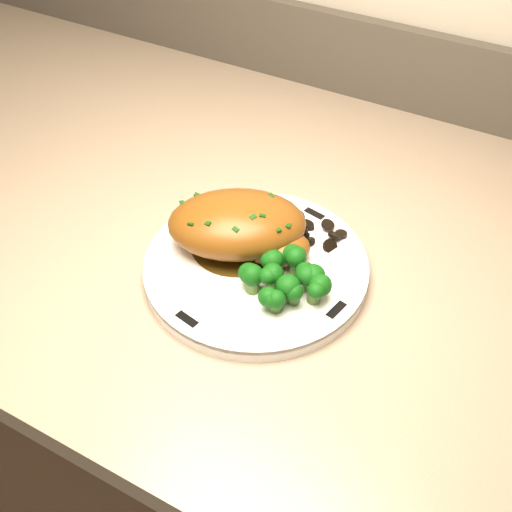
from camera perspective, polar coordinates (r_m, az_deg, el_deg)
The scene contains 10 objects.
counter at distance 1.34m, azimuth -17.57°, elevation -5.33°, with size 2.17×0.71×1.06m.
plate at distance 0.70m, azimuth -0.00°, elevation -1.06°, with size 0.25×0.25×0.02m, color white.
rim_accent_0 at distance 0.76m, azimuth 5.21°, elevation 3.76°, with size 0.03×0.01×0.00m, color black.
rim_accent_1 at distance 0.75m, azimuth -6.21°, elevation 3.14°, with size 0.03×0.01×0.00m, color black.
rim_accent_2 at distance 0.65m, azimuth -6.16°, elevation -5.62°, with size 0.03×0.01×0.00m, color black.
rim_accent_3 at distance 0.66m, azimuth 7.16°, elevation -4.79°, with size 0.03×0.01×0.00m, color black.
gravy_pool at distance 0.72m, azimuth -1.65°, elevation 1.10°, with size 0.11×0.11×0.00m, color #3C290B.
chicken_breast at distance 0.70m, azimuth -1.28°, elevation 2.62°, with size 0.18×0.16×0.06m.
mushroom_pile at distance 0.72m, azimuth 4.34°, elevation 1.69°, with size 0.08×0.06×0.02m.
broccoli_florets at distance 0.66m, azimuth 2.72°, elevation -2.00°, with size 0.08×0.08×0.03m.
Camera 1 is at (0.87, 1.14, 1.44)m, focal length 45.00 mm.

